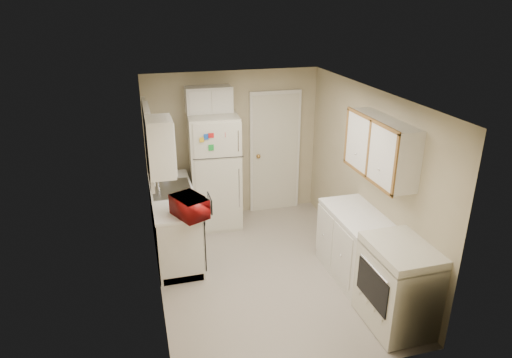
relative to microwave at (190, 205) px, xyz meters
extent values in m
plane|color=#BEB4A7|center=(0.96, -0.11, -1.05)|extent=(3.80, 3.80, 0.00)
plane|color=white|center=(0.96, -0.11, 1.35)|extent=(3.80, 3.80, 0.00)
plane|color=tan|center=(-0.44, -0.11, 0.15)|extent=(3.80, 3.80, 0.00)
plane|color=tan|center=(2.36, -0.11, 0.15)|extent=(3.80, 3.80, 0.00)
plane|color=tan|center=(0.96, 1.79, 0.15)|extent=(2.80, 2.80, 0.00)
plane|color=tan|center=(0.96, -2.01, 0.15)|extent=(2.80, 2.80, 0.00)
cube|color=silver|center=(-0.14, 0.79, -0.60)|extent=(0.60, 1.80, 0.90)
cube|color=black|center=(0.15, 0.19, -0.56)|extent=(0.03, 0.58, 0.72)
cube|color=gray|center=(-0.14, 0.94, -0.19)|extent=(0.54, 0.74, 0.16)
imported|color=maroon|center=(0.00, 0.00, 0.00)|extent=(0.54, 0.44, 0.32)
imported|color=white|center=(-0.19, 1.39, -0.05)|extent=(0.09, 0.10, 0.19)
cube|color=silver|center=(-0.40, 0.94, 0.55)|extent=(0.10, 0.98, 1.08)
cube|color=silver|center=(-0.29, 0.11, 0.75)|extent=(0.30, 0.45, 0.70)
cube|color=beige|center=(0.58, 1.46, -0.14)|extent=(0.80, 0.78, 1.81)
cube|color=silver|center=(0.56, 1.64, 0.95)|extent=(0.70, 0.30, 0.40)
cube|color=beige|center=(1.66, 1.75, -0.03)|extent=(0.86, 0.06, 2.08)
cube|color=silver|center=(2.06, -0.91, -0.60)|extent=(0.60, 2.00, 0.90)
cube|color=beige|center=(2.08, -1.50, -0.54)|extent=(0.68, 0.84, 1.01)
cube|color=silver|center=(2.21, -0.61, 0.75)|extent=(0.30, 1.20, 0.70)
camera|label=1|loc=(-0.55, -5.14, 2.42)|focal=32.00mm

